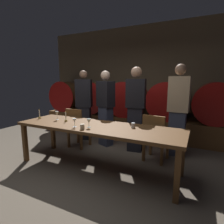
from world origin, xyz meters
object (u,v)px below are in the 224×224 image
Objects in this scene: guest_far_right at (178,110)px; cup_left at (82,127)px; wine_barrel_right at (168,101)px; wine_barrel_far_left at (70,96)px; wine_barrel_center at (128,99)px; chair_left at (77,126)px; cup_right at (133,125)px; wine_barrel_far_right at (215,103)px; wine_glass_left at (57,114)px; wine_glass_center at (75,121)px; wine_glass_right at (89,121)px; dining_table at (97,129)px; guest_center_left at (106,108)px; chair_right at (155,136)px; guest_center_right at (136,109)px; guest_far_left at (84,105)px; candle_left at (40,116)px; candle_right at (66,119)px; wine_barrel_left at (96,97)px.

guest_far_right is 1.90m from cup_left.
guest_far_right is (0.36, -1.02, -0.06)m from wine_barrel_right.
wine_barrel_center is at bearing 0.00° from wine_barrel_far_left.
chair_left reaches higher than cup_right.
wine_barrel_far_right is 5.77× the size of wine_glass_left.
wine_glass_center is 0.99× the size of wine_glass_right.
wine_barrel_far_right is 2.84m from dining_table.
guest_center_left is 1.34m from cup_right.
dining_table is 1.64m from guest_far_right.
wine_barrel_center reaches higher than cup_right.
guest_far_right is 23.27× the size of cup_right.
cup_left is (-0.86, -2.46, -0.19)m from wine_barrel_right.
wine_glass_left reaches higher than chair_right.
chair_right is at bearing -123.49° from wine_barrel_far_right.
dining_table is 1.61× the size of guest_center_right.
chair_right is (1.71, 0.04, 0.00)m from chair_left.
guest_far_right is at bearing 47.71° from wine_glass_right.
guest_center_right is at bearing 72.64° from cup_left.
dining_table is 1.62m from guest_far_left.
chair_left is 0.75m from guest_center_left.
candle_left is at bearing 58.64° from chair_left.
guest_center_left is 1.39m from candle_left.
candle_left is 1.05m from wine_glass_center.
chair_right is at bearing -53.54° from wine_barrel_center.
guest_center_left reaches higher than cup_left.
wine_glass_right is at bearing 50.67° from chair_right.
guest_center_left is (-1.22, 0.38, 0.38)m from chair_right.
dining_table is 3.19× the size of chair_left.
candle_right reaches higher than wine_glass_right.
guest_center_right is at bearing 64.41° from wine_glass_center.
candle_left is 1.38× the size of wine_glass_right.
candle_right is at bearing 152.19° from cup_left.
wine_barrel_center is at bearing 97.45° from dining_table.
wine_barrel_far_left reaches higher than chair_right.
wine_barrel_left is at bearing -28.94° from guest_center_left.
wine_barrel_far_right is 6.72× the size of wine_glass_right.
wine_barrel_center reaches higher than cup_left.
guest_far_right reaches higher than cup_left.
wine_barrel_far_right is 2.38m from cup_right.
wine_barrel_left is 0.33× the size of dining_table.
guest_far_left reaches higher than wine_barrel_far_left.
wine_barrel_far_right is at bearing 51.35° from wine_glass_right.
cup_left is at bearing -147.11° from cup_right.
chair_left is at bearing 136.56° from wine_glass_right.
guest_far_left is 1.64m from wine_glass_center.
cup_right is (0.85, 0.37, -0.06)m from wine_glass_center.
wine_barrel_center is 6.72× the size of wine_glass_right.
wine_barrel_center is 2.22m from cup_right.
dining_table is at bearing -58.86° from wine_barrel_left.
wine_barrel_left reaches higher than chair_right.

